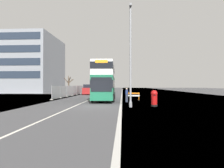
% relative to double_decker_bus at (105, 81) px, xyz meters
% --- Properties ---
extents(ground, '(140.00, 280.00, 0.10)m').
position_rel_double_decker_bus_xyz_m(ground, '(0.38, -7.42, -2.67)').
color(ground, '#424244').
extents(double_decker_bus, '(2.98, 10.53, 4.94)m').
position_rel_double_decker_bus_xyz_m(double_decker_bus, '(0.00, 0.00, 0.00)').
color(double_decker_bus, '#196042').
rests_on(double_decker_bus, ground).
extents(lamppost_foreground, '(0.29, 0.70, 9.56)m').
position_rel_double_decker_bus_xyz_m(lamppost_foreground, '(3.18, -7.87, 1.91)').
color(lamppost_foreground, gray).
rests_on(lamppost_foreground, ground).
extents(red_pillar_postbox, '(0.64, 0.64, 1.57)m').
position_rel_double_decker_bus_xyz_m(red_pillar_postbox, '(5.48, -7.07, -1.77)').
color(red_pillar_postbox, black).
rests_on(red_pillar_postbox, ground).
extents(roadworks_barrier, '(1.78, 0.80, 1.06)m').
position_rel_double_decker_bus_xyz_m(roadworks_barrier, '(3.87, 0.00, -1.97)').
color(roadworks_barrier, orange).
rests_on(roadworks_barrier, ground).
extents(construction_site_fence, '(0.44, 24.00, 2.00)m').
position_rel_double_decker_bus_xyz_m(construction_site_fence, '(-7.42, 11.82, -1.67)').
color(construction_site_fence, '#A8AAAD').
rests_on(construction_site_fence, ground).
extents(car_oncoming_near, '(1.98, 4.16, 2.23)m').
position_rel_double_decker_bus_xyz_m(car_oncoming_near, '(-5.15, 14.76, -1.58)').
color(car_oncoming_near, maroon).
rests_on(car_oncoming_near, ground).
extents(car_receding_mid, '(1.97, 4.22, 2.08)m').
position_rel_double_decker_bus_xyz_m(car_receding_mid, '(-4.72, 22.63, -1.66)').
color(car_receding_mid, maroon).
rests_on(car_receding_mid, ground).
extents(car_receding_far, '(1.97, 4.52, 2.39)m').
position_rel_double_decker_bus_xyz_m(car_receding_far, '(-4.62, 31.44, -1.51)').
color(car_receding_far, maroon).
rests_on(car_receding_far, ground).
extents(car_far_side, '(2.08, 4.01, 1.98)m').
position_rel_double_decker_bus_xyz_m(car_far_side, '(-4.53, 38.51, -1.69)').
color(car_far_side, maroon).
rests_on(car_far_side, ground).
extents(bare_tree_far_verge_near, '(3.19, 2.74, 5.02)m').
position_rel_double_decker_bus_xyz_m(bare_tree_far_verge_near, '(-13.65, 28.55, 0.06)').
color(bare_tree_far_verge_near, '#4C3D2D').
rests_on(bare_tree_far_verge_near, ground).
extents(pedestrian_at_kerb, '(0.34, 0.34, 1.71)m').
position_rel_double_decker_bus_xyz_m(pedestrian_at_kerb, '(2.93, -2.71, -1.76)').
color(pedestrian_at_kerb, '#2D3342').
rests_on(pedestrian_at_kerb, ground).
extents(backdrop_office_block, '(23.21, 17.26, 16.16)m').
position_rel_double_decker_bus_xyz_m(backdrop_office_block, '(-28.73, 27.42, 5.46)').
color(backdrop_office_block, gray).
rests_on(backdrop_office_block, ground).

